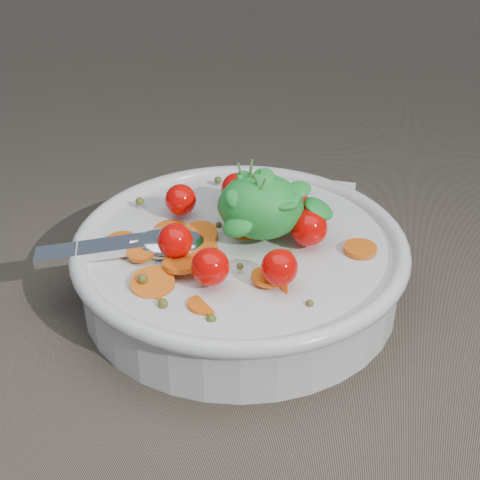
# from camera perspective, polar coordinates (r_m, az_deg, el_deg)

# --- Properties ---
(ground) EXTENTS (6.00, 6.00, 0.00)m
(ground) POSITION_cam_1_polar(r_m,az_deg,el_deg) (0.63, 0.37, -5.55)
(ground) COLOR brown
(ground) RESTS_ON ground
(bowl) EXTENTS (0.31, 0.28, 0.12)m
(bowl) POSITION_cam_1_polar(r_m,az_deg,el_deg) (0.63, -0.00, -1.77)
(bowl) COLOR silver
(bowl) RESTS_ON ground
(napkin) EXTENTS (0.16, 0.14, 0.01)m
(napkin) POSITION_cam_1_polar(r_m,az_deg,el_deg) (0.78, 2.71, 2.63)
(napkin) COLOR white
(napkin) RESTS_ON ground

